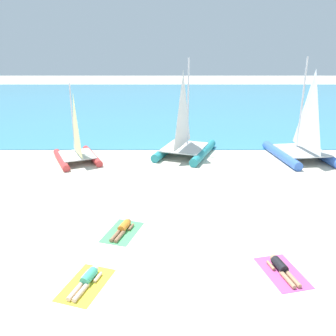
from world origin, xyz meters
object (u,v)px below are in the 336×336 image
sailboat_blue (302,145)px  sunbather_right (282,268)px  sailboat_teal (185,142)px  sailboat_red (77,150)px  sunbather_middle (123,228)px  towel_right (282,273)px  towel_left (86,285)px  towel_middle (123,232)px  sunbather_left (87,280)px

sailboat_blue → sunbather_right: (-4.71, -11.83, -0.79)m
sailboat_teal → sailboat_red: sailboat_teal is taller
sailboat_teal → sunbather_middle: 10.42m
sailboat_red → towel_right: sailboat_red is taller
sunbather_middle → towel_left: bearing=-86.2°
sailboat_red → towel_right: bearing=-75.7°
sailboat_blue → towel_middle: sailboat_blue is taller
sailboat_teal → towel_middle: sailboat_teal is taller
sailboat_blue → towel_left: 16.57m
sunbather_left → sunbather_right: bearing=23.1°
sunbather_left → sailboat_blue: bearing=66.4°
sailboat_red → towel_middle: bearing=-91.3°
towel_left → sunbather_middle: size_ratio=1.23×
towel_middle → towel_right: bearing=-25.6°
towel_left → towel_right: 6.18m
sailboat_red → sunbather_left: sailboat_red is taller
sunbather_middle → sunbather_right: 5.98m
sailboat_teal → sunbather_right: 12.88m
sailboat_blue → sunbather_left: bearing=-138.9°
sunbather_middle → towel_right: (5.40, -2.66, -0.13)m
sailboat_red → sailboat_blue: size_ratio=0.77×
sunbather_left → sunbather_middle: same height
sunbather_left → sunbather_middle: size_ratio=1.00×
sunbather_middle → sunbather_right: (5.39, -2.59, 0.00)m
sailboat_blue → sunbather_right: sailboat_blue is taller
sailboat_blue → towel_right: size_ratio=3.24×
sailboat_teal → sunbather_middle: sailboat_teal is taller
sailboat_red → sailboat_teal: bearing=-13.7°
towel_middle → sunbather_middle: bearing=73.4°
sailboat_teal → sunbather_right: sailboat_teal is taller
towel_middle → sunbather_right: (5.41, -2.53, 0.13)m
towel_right → sailboat_blue: bearing=68.5°
sailboat_teal → sailboat_red: 6.79m
sailboat_red → towel_middle: 9.57m
towel_middle → sunbather_right: size_ratio=1.22×
sunbather_right → sailboat_red: bearing=116.1°
towel_right → towel_middle: bearing=154.4°
sunbather_left → sunbather_middle: 3.28m
sailboat_red → towel_left: size_ratio=2.49×
sailboat_red → sunbather_left: size_ratio=3.07×
sunbather_left → sunbather_right: size_ratio=0.99×
sailboat_teal → towel_middle: (-2.85, -10.07, -0.90)m
sailboat_blue → towel_middle: 13.77m
sailboat_red → sunbather_right: size_ratio=3.04×
sailboat_teal → sailboat_red: (-6.66, -1.31, -0.20)m
sailboat_red → sunbather_right: 14.58m
towel_middle → sailboat_red: bearing=113.5°
sunbather_middle → sailboat_blue: bearing=59.1°
sailboat_blue → sunbather_right: size_ratio=3.96×
sailboat_red → sunbather_right: sailboat_red is taller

